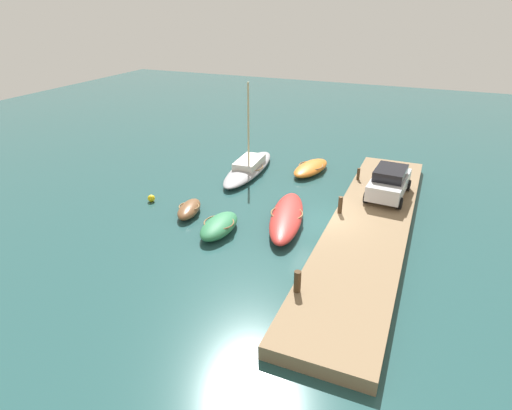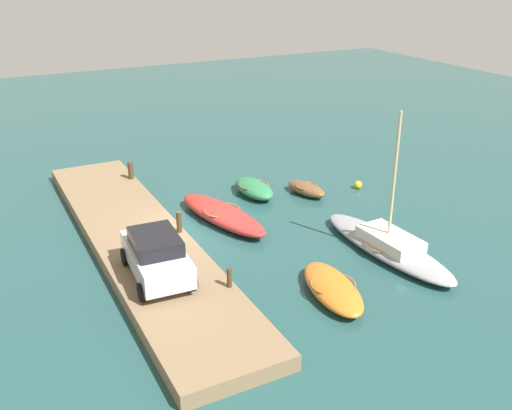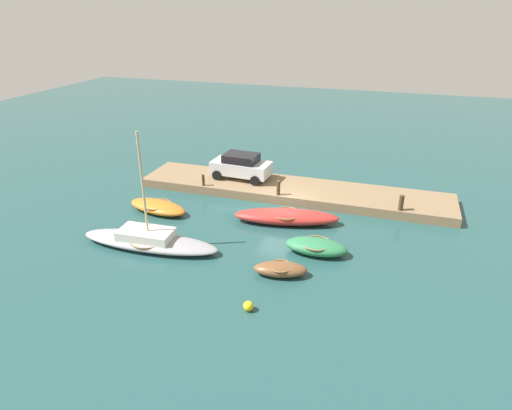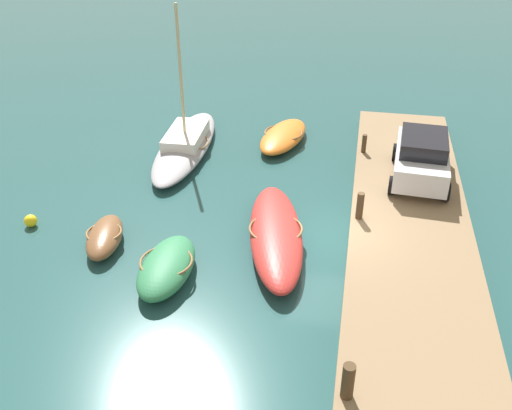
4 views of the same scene
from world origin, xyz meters
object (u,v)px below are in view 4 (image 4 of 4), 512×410
Objects in this scene: dinghy_brown at (105,237)px; motorboat_red at (276,234)px; sailboat_grey at (185,144)px; mooring_post_west at (348,381)px; mooring_post_mid_east at (364,144)px; mooring_post_mid_west at (360,206)px; rowboat_orange at (283,136)px; marker_buoy at (31,221)px; parked_car at (422,157)px; rowboat_green at (167,267)px.

motorboat_red is at bearing -91.35° from dinghy_brown.
sailboat_grey is 13.87m from mooring_post_west.
mooring_post_west reaches higher than mooring_post_mid_east.
rowboat_orange is at bearing 27.95° from mooring_post_mid_west.
mooring_post_mid_east is (12.07, 0.00, -0.08)m from mooring_post_west.
sailboat_grey reaches higher than marker_buoy.
mooring_post_mid_west is at bearing -77.43° from motorboat_red.
motorboat_red reaches higher than rowboat_orange.
mooring_post_mid_east is at bearing -59.85° from dinghy_brown.
parked_car is at bearing -69.16° from marker_buoy.
sailboat_grey is 1.82× the size of rowboat_orange.
motorboat_red is (1.06, -5.18, 0.07)m from dinghy_brown.
mooring_post_mid_west is (-4.71, -7.20, 0.62)m from sailboat_grey.
sailboat_grey is 1.21× the size of motorboat_red.
dinghy_brown is at bearing 122.56° from parked_car.
parked_car reaches higher than rowboat_orange.
parked_car is (-3.28, -5.37, 1.10)m from rowboat_orange.
sailboat_grey is 8.31× the size of mooring_post_west.
parked_car is 9.50× the size of marker_buoy.
motorboat_red is 1.50× the size of rowboat_orange.
mooring_post_west is at bearing 180.00° from mooring_post_mid_east.
sailboat_grey reaches higher than rowboat_green.
parked_car is at bearing -58.83° from motorboat_red.
dinghy_brown reaches higher than marker_buoy.
motorboat_red is (2.22, -2.77, 0.01)m from rowboat_green.
mooring_post_mid_west is at bearing 180.00° from mooring_post_mid_east.
motorboat_red reaches higher than marker_buoy.
sailboat_grey reaches higher than motorboat_red.
mooring_post_mid_west is (2.21, -7.66, 0.69)m from dinghy_brown.
rowboat_green is at bearing 135.50° from parked_car.
sailboat_grey is 1.84× the size of parked_car.
rowboat_orange is at bearing -5.52° from motorboat_red.
mooring_post_west is 0.22× the size of parked_car.
rowboat_green is 7.31× the size of marker_buoy.
sailboat_grey is 7.23m from mooring_post_mid_east.
mooring_post_west is (-4.91, -7.66, 0.68)m from dinghy_brown.
rowboat_green is at bearing 147.74° from mooring_post_mid_east.
motorboat_red is 1.52× the size of parked_car.
marker_buoy is (-8.04, 7.12, -0.12)m from rowboat_orange.
rowboat_orange is (8.59, -4.28, 0.01)m from dinghy_brown.
rowboat_green is 9.76m from parked_car.
sailboat_grey is at bearing 124.07° from rowboat_orange.
sailboat_grey reaches higher than mooring_post_mid_west.
motorboat_red is 2.80m from mooring_post_mid_west.
rowboat_green is 0.77× the size of parked_car.
mooring_post_mid_east is (6.10, -2.48, 0.53)m from motorboat_red.
dinghy_brown is 6.19× the size of marker_buoy.
rowboat_orange is at bearing 67.14° from mooring_post_mid_east.
motorboat_red is at bearing 22.52° from mooring_post_west.
rowboat_green reaches higher than dinghy_brown.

